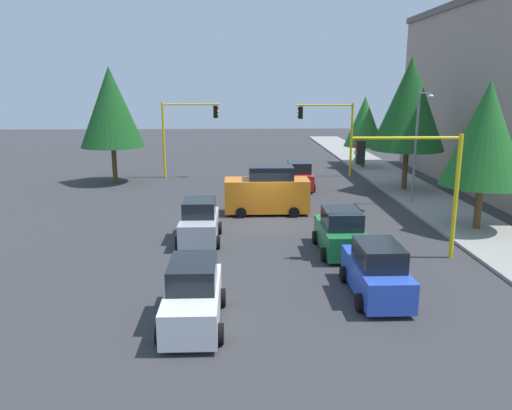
% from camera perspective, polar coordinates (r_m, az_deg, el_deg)
% --- Properties ---
extents(ground_plane, '(120.00, 120.00, 0.00)m').
position_cam_1_polar(ground_plane, '(27.48, 1.44, -1.97)').
color(ground_plane, '#353538').
extents(sidewalk_kerb, '(80.00, 4.00, 0.15)m').
position_cam_1_polar(sidewalk_kerb, '(34.48, 18.60, 0.62)').
color(sidewalk_kerb, gray).
rests_on(sidewalk_kerb, ground).
extents(lane_arrow_near, '(2.40, 1.10, 1.10)m').
position_cam_1_polar(lane_arrow_near, '(16.66, -6.65, -12.59)').
color(lane_arrow_near, silver).
rests_on(lane_arrow_near, ground).
extents(traffic_signal_near_left, '(0.36, 4.59, 5.32)m').
position_cam_1_polar(traffic_signal_near_left, '(21.99, 17.36, 3.63)').
color(traffic_signal_near_left, yellow).
rests_on(traffic_signal_near_left, ground).
extents(traffic_signal_far_right, '(0.36, 4.59, 5.93)m').
position_cam_1_polar(traffic_signal_far_right, '(40.76, -7.94, 8.91)').
color(traffic_signal_far_right, yellow).
rests_on(traffic_signal_far_right, ground).
extents(traffic_signal_far_left, '(0.36, 4.59, 5.86)m').
position_cam_1_polar(traffic_signal_far_left, '(41.23, 8.31, 8.88)').
color(traffic_signal_far_left, yellow).
rests_on(traffic_signal_far_left, ground).
extents(street_lamp_curbside, '(2.15, 0.28, 7.00)m').
position_cam_1_polar(street_lamp_curbside, '(32.09, 17.84, 7.52)').
color(street_lamp_curbside, slate).
rests_on(street_lamp_curbside, ground).
extents(tree_opposite_side, '(4.70, 4.70, 8.61)m').
position_cam_1_polar(tree_opposite_side, '(39.59, -16.03, 10.54)').
color(tree_opposite_side, brown).
rests_on(tree_opposite_side, ground).
extents(tree_roadside_mid, '(4.97, 4.97, 9.12)m').
position_cam_1_polar(tree_roadside_mid, '(36.39, 16.89, 10.81)').
color(tree_roadside_mid, brown).
rests_on(tree_roadside_mid, ground).
extents(tree_roadside_near, '(4.12, 4.12, 7.52)m').
position_cam_1_polar(tree_roadside_near, '(27.41, 24.46, 7.29)').
color(tree_roadside_near, brown).
rests_on(tree_roadside_near, ground).
extents(tree_roadside_far, '(3.47, 3.47, 6.31)m').
position_cam_1_polar(tree_roadside_far, '(45.93, 12.11, 9.16)').
color(tree_roadside_far, brown).
rests_on(tree_roadside_far, ground).
extents(delivery_van_orange, '(2.22, 4.80, 2.77)m').
position_cam_1_polar(delivery_van_orange, '(29.12, 1.28, 1.50)').
color(delivery_van_orange, orange).
rests_on(delivery_van_orange, ground).
extents(car_silver, '(3.83, 2.01, 1.98)m').
position_cam_1_polar(car_silver, '(24.23, -6.38, -1.96)').
color(car_silver, '#B2B5BA').
rests_on(car_silver, ground).
extents(car_white, '(4.12, 1.95, 1.98)m').
position_cam_1_polar(car_white, '(16.06, -7.10, -10.13)').
color(car_white, white).
rests_on(car_white, ground).
extents(car_red, '(4.02, 2.03, 1.98)m').
position_cam_1_polar(car_red, '(36.31, 4.81, 3.22)').
color(car_red, red).
rests_on(car_red, ground).
extents(car_green, '(4.00, 2.06, 1.98)m').
position_cam_1_polar(car_green, '(22.75, 9.49, -3.09)').
color(car_green, '#1E7238').
rests_on(car_green, ground).
extents(car_blue, '(4.16, 1.93, 1.98)m').
position_cam_1_polar(car_blue, '(18.38, 13.40, -7.31)').
color(car_blue, blue).
rests_on(car_blue, ground).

